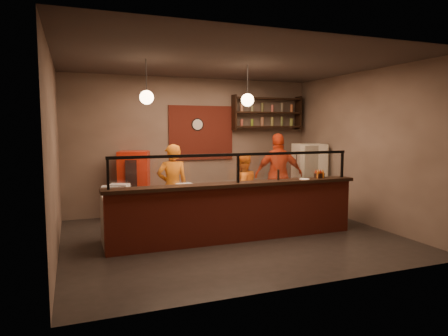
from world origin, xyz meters
name	(u,v)px	position (x,y,z in m)	size (l,w,h in m)	color
floor	(232,237)	(0.00, 0.00, 0.00)	(6.00, 6.00, 0.00)	black
ceiling	(232,62)	(0.00, 0.00, 3.20)	(6.00, 6.00, 0.00)	#3A312D
wall_back	(193,145)	(0.00, 2.50, 1.60)	(6.00, 6.00, 0.00)	#7B675A
wall_left	(54,155)	(-3.00, 0.00, 1.60)	(5.00, 5.00, 0.00)	#7B675A
wall_right	(364,148)	(3.00, 0.00, 1.60)	(5.00, 5.00, 0.00)	#7B675A
wall_front	(307,163)	(0.00, -2.50, 1.60)	(6.00, 6.00, 0.00)	#7B675A
brick_patch	(201,133)	(0.20, 2.47, 1.90)	(1.60, 0.04, 1.30)	maroon
service_counter	(238,214)	(0.00, -0.30, 0.50)	(4.60, 0.25, 1.00)	maroon
counter_ledge	(238,184)	(0.00, -0.30, 1.03)	(4.70, 0.37, 0.06)	black
worktop_cabinet	(228,212)	(0.00, 0.20, 0.42)	(4.60, 0.75, 0.85)	gray
worktop	(228,189)	(0.00, 0.20, 0.88)	(4.60, 0.75, 0.05)	silver
sneeze_guard	(238,165)	(0.00, -0.30, 1.37)	(4.50, 0.05, 0.52)	white
wall_shelving	(267,113)	(1.90, 2.32, 2.40)	(1.84, 0.28, 0.85)	black
wall_clock	(197,125)	(0.10, 2.46, 2.10)	(0.30, 0.30, 0.04)	black
pendant_left	(147,97)	(-1.50, 0.20, 2.55)	(0.24, 0.24, 0.77)	black
pendant_right	(248,100)	(0.40, 0.20, 2.55)	(0.24, 0.24, 0.77)	black
cook_left	(173,187)	(-0.87, 1.01, 0.85)	(0.62, 0.41, 1.70)	#C66612
cook_mid	(242,189)	(0.58, 0.84, 0.75)	(0.73, 0.57, 1.51)	#CA6013
cook_right	(279,175)	(1.67, 1.25, 0.95)	(1.11, 0.46, 1.90)	red
fridge	(309,178)	(2.60, 1.45, 0.82)	(0.68, 0.64, 1.64)	beige
red_cooler	(134,185)	(-1.47, 2.15, 0.76)	(0.65, 0.59, 1.51)	red
pizza_dough	(250,186)	(0.47, 0.20, 0.91)	(0.49, 0.49, 0.01)	beige
prep_tub_a	(119,189)	(-1.99, 0.27, 0.98)	(0.32, 0.26, 0.16)	silver
prep_tub_b	(110,190)	(-2.15, 0.25, 0.97)	(0.28, 0.22, 0.14)	silver
prep_tub_c	(185,187)	(-0.88, 0.06, 0.97)	(0.28, 0.22, 0.14)	silver
rolling_pin	(136,191)	(-1.71, 0.21, 0.93)	(0.06, 0.06, 0.33)	yellow
condiment_caddy	(319,176)	(1.74, -0.25, 1.11)	(0.16, 0.13, 0.09)	black
pepper_mill	(278,175)	(0.83, -0.26, 1.16)	(0.04, 0.04, 0.20)	black
small_plate	(304,179)	(1.34, -0.35, 1.07)	(0.19, 0.19, 0.01)	white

